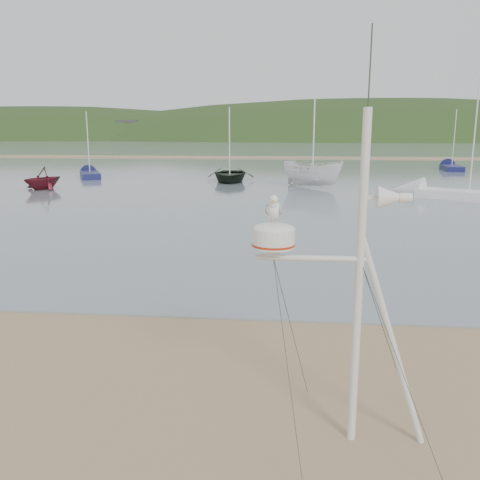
# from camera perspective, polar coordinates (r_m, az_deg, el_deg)

# --- Properties ---
(ground) EXTENTS (560.00, 560.00, 0.00)m
(ground) POSITION_cam_1_polar(r_m,az_deg,el_deg) (8.01, -12.98, -18.80)
(ground) COLOR #8E7252
(ground) RESTS_ON ground
(water) EXTENTS (560.00, 256.00, 0.04)m
(water) POSITION_cam_1_polar(r_m,az_deg,el_deg) (138.56, 4.64, 10.53)
(water) COLOR slate
(water) RESTS_ON ground
(sandbar) EXTENTS (560.00, 7.00, 0.07)m
(sandbar) POSITION_cam_1_polar(r_m,az_deg,el_deg) (76.62, 3.82, 9.22)
(sandbar) COLOR #8E7252
(sandbar) RESTS_ON water
(hill_ridge) EXTENTS (620.00, 180.00, 80.00)m
(hill_ridge) POSITION_cam_1_polar(r_m,az_deg,el_deg) (243.19, 9.37, 6.47)
(hill_ridge) COLOR #1E3415
(hill_ridge) RESTS_ON ground
(far_cottages) EXTENTS (294.40, 6.30, 8.00)m
(far_cottages) POSITION_cam_1_polar(r_m,az_deg,el_deg) (202.48, 5.85, 12.16)
(far_cottages) COLOR white
(far_cottages) RESTS_ON ground
(mast_rig) EXTENTS (2.35, 2.50, 5.29)m
(mast_rig) POSITION_cam_1_polar(r_m,az_deg,el_deg) (6.88, 12.34, -12.17)
(mast_rig) COLOR silver
(mast_rig) RESTS_ON ground
(boat_dark) EXTENTS (3.94, 1.35, 5.43)m
(boat_dark) POSITION_cam_1_polar(r_m,az_deg,el_deg) (40.82, -1.19, 10.37)
(boat_dark) COLOR black
(boat_dark) RESTS_ON water
(boat_red) EXTENTS (2.99, 2.51, 2.97)m
(boat_red) POSITION_cam_1_polar(r_m,az_deg,el_deg) (37.96, -21.39, 7.54)
(boat_red) COLOR maroon
(boat_red) RESTS_ON water
(boat_white) EXTENTS (2.80, 2.79, 5.20)m
(boat_white) POSITION_cam_1_polar(r_m,az_deg,el_deg) (36.92, 8.23, 9.87)
(boat_white) COLOR white
(boat_white) RESTS_ON water
(sailboat_white_near) EXTENTS (7.59, 5.46, 7.61)m
(sailboat_white_near) POSITION_cam_1_polar(r_m,az_deg,el_deg) (33.68, 20.78, 4.99)
(sailboat_white_near) COLOR white
(sailboat_white_near) RESTS_ON ground
(sailboat_blue_far) EXTENTS (2.38, 6.82, 6.65)m
(sailboat_blue_far) POSITION_cam_1_polar(r_m,az_deg,el_deg) (58.72, 22.38, 7.64)
(sailboat_blue_far) COLOR #15184A
(sailboat_blue_far) RESTS_ON ground
(sailboat_blue_near) EXTENTS (3.94, 6.13, 6.07)m
(sailboat_blue_near) POSITION_cam_1_polar(r_m,az_deg,el_deg) (47.63, -16.61, 7.18)
(sailboat_blue_near) COLOR #15184A
(sailboat_blue_near) RESTS_ON ground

